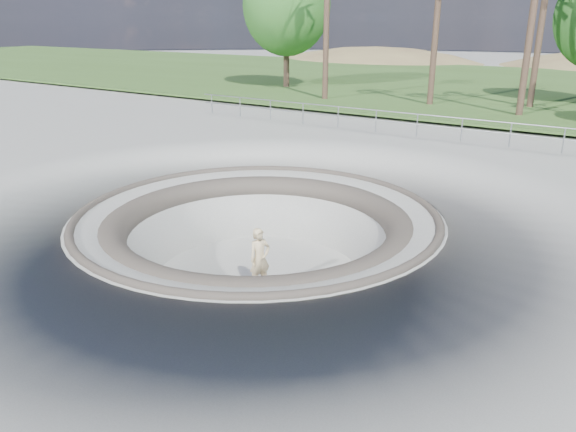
{
  "coord_description": "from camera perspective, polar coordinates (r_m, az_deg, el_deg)",
  "views": [
    {
      "loc": [
        8.94,
        -11.95,
        5.21
      ],
      "look_at": [
        0.67,
        0.54,
        -0.1
      ],
      "focal_mm": 35.0,
      "sensor_mm": 36.0,
      "label": 1
    }
  ],
  "objects": [
    {
      "name": "skate_bowl",
      "position": [
        16.5,
        -3.0,
        -5.76
      ],
      "size": [
        14.0,
        14.0,
        4.1
      ],
      "color": "#A9A9A4",
      "rests_on": "ground"
    },
    {
      "name": "safety_railing",
      "position": [
        25.96,
        12.98,
        9.0
      ],
      "size": [
        25.0,
        0.06,
        1.03
      ],
      "color": "gray",
      "rests_on": "ground"
    },
    {
      "name": "grass_strip",
      "position": [
        47.08,
        22.87,
        11.95
      ],
      "size": [
        180.0,
        36.0,
        0.12
      ],
      "color": "#355522",
      "rests_on": "ground"
    },
    {
      "name": "bushy_tree_left",
      "position": [
        43.28,
        -0.17,
        20.61
      ],
      "size": [
        6.55,
        5.96,
        9.45
      ],
      "color": "brown",
      "rests_on": "ground"
    },
    {
      "name": "skateboard",
      "position": [
        15.63,
        -2.83,
        -7.32
      ],
      "size": [
        0.79,
        0.42,
        0.08
      ],
      "color": "brown",
      "rests_on": "ground"
    },
    {
      "name": "ground",
      "position": [
        15.81,
        -3.12,
        0.24
      ],
      "size": [
        180.0,
        180.0,
        0.0
      ],
      "primitive_type": "plane",
      "color": "#A9A9A4",
      "rests_on": "ground"
    },
    {
      "name": "skater",
      "position": [
        15.25,
        -2.89,
        -4.37
      ],
      "size": [
        0.62,
        0.74,
        1.72
      ],
      "primitive_type": "imported",
      "rotation": [
        0.0,
        0.0,
        1.18
      ],
      "color": "beige",
      "rests_on": "skateboard"
    }
  ]
}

